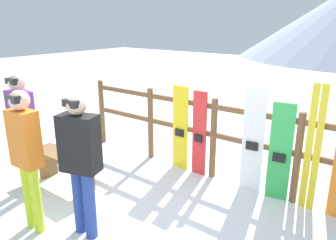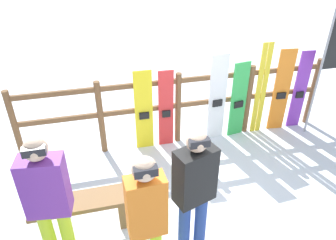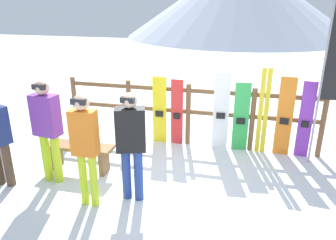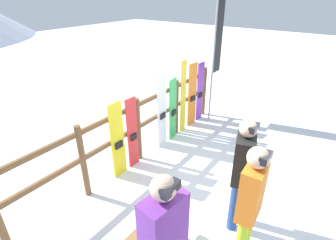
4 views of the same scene
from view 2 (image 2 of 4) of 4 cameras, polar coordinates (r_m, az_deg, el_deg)
name	(u,v)px [view 2 (image 2 of 4)]	position (r m, az deg, el deg)	size (l,w,h in m)	color
ground_plane	(213,215)	(4.64, 7.76, -16.06)	(40.00, 40.00, 0.00)	white
fence	(178,103)	(5.51, 1.78, 3.02)	(5.29, 0.10, 1.30)	brown
bench	(83,208)	(4.33, -14.62, -14.55)	(1.24, 0.36, 0.49)	brown
person_purple	(48,198)	(3.58, -20.13, -12.66)	(0.46, 0.29, 1.75)	#B7D826
person_black	(194,187)	(3.55, 4.62, -11.58)	(0.48, 0.36, 1.70)	navy
person_orange	(147,217)	(3.20, -3.73, -16.43)	(0.38, 0.23, 1.72)	#B7D826
snowboard_yellow	(144,111)	(5.38, -4.24, 1.51)	(0.30, 0.06, 1.43)	yellow
snowboard_red	(166,110)	(5.45, -0.36, 1.82)	(0.25, 0.06, 1.40)	red
snowboard_white	(217,99)	(5.65, 8.58, 3.70)	(0.32, 0.07, 1.58)	white
snowboard_green	(238,100)	(5.85, 12.18, 3.35)	(0.31, 0.09, 1.41)	green
ski_pair_yellow	(261,90)	(5.96, 15.92, 5.07)	(0.19, 0.02, 1.71)	yellow
snowboard_orange	(281,91)	(6.19, 19.12, 4.74)	(0.30, 0.08, 1.57)	orange
snowboard_purple	(300,91)	(6.41, 21.97, 4.76)	(0.25, 0.07, 1.50)	purple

